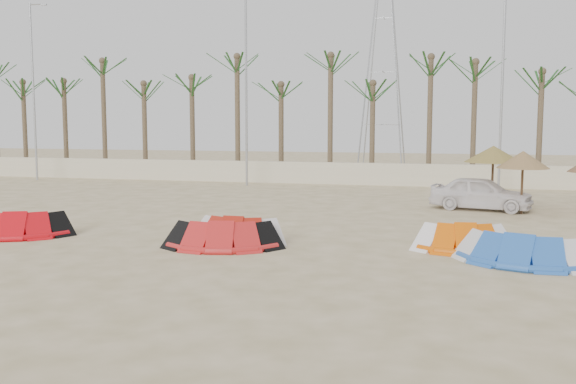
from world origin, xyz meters
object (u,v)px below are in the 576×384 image
(kite_red_left, at_px, (24,223))
(car, at_px, (481,193))
(parasol_mid, at_px, (523,160))
(kite_red_right, at_px, (238,228))
(kite_blue, at_px, (520,247))
(kite_orange, at_px, (464,236))
(parasol_left, at_px, (493,154))
(kite_red_mid, at_px, (226,233))

(kite_red_left, relative_size, car, 0.90)
(parasol_mid, bearing_deg, kite_red_right, -137.48)
(kite_blue, relative_size, parasol_mid, 1.50)
(kite_red_left, xyz_separation_m, kite_orange, (14.08, 1.08, -0.00))
(kite_red_right, xyz_separation_m, car, (7.71, 9.30, 0.30))
(kite_red_right, bearing_deg, parasol_mid, 42.52)
(kite_orange, bearing_deg, parasol_left, 81.90)
(kite_red_mid, xyz_separation_m, kite_blue, (8.35, -0.09, 0.00))
(car, bearing_deg, kite_red_right, 153.83)
(parasol_left, xyz_separation_m, car, (-0.45, -0.32, -1.65))
(kite_red_right, bearing_deg, car, 50.34)
(kite_red_right, bearing_deg, kite_red_left, -174.50)
(kite_red_left, height_order, kite_red_mid, same)
(kite_blue, distance_m, parasol_left, 10.76)
(parasol_mid, bearing_deg, kite_red_mid, -134.95)
(parasol_mid, bearing_deg, kite_blue, -95.95)
(kite_red_left, bearing_deg, car, 33.79)
(kite_orange, height_order, parasol_left, parasol_left)
(parasol_mid, bearing_deg, parasol_left, 133.38)
(parasol_left, relative_size, car, 0.65)
(parasol_left, xyz_separation_m, parasol_mid, (1.08, -1.14, -0.16))
(kite_orange, height_order, kite_blue, same)
(kite_orange, height_order, parasol_mid, parasol_mid)
(kite_orange, relative_size, parasol_mid, 1.18)
(parasol_left, bearing_deg, kite_blue, -89.48)
(kite_blue, xyz_separation_m, parasol_left, (-0.10, 10.59, 1.94))
(kite_orange, distance_m, parasol_mid, 8.62)
(kite_red_right, bearing_deg, parasol_left, 49.68)
(kite_orange, xyz_separation_m, car, (0.86, 8.91, 0.30))
(kite_red_mid, distance_m, kite_orange, 7.06)
(kite_blue, bearing_deg, parasol_left, 90.52)
(kite_red_mid, relative_size, car, 0.87)
(car, bearing_deg, kite_red_mid, 156.01)
(kite_red_left, relative_size, kite_blue, 0.98)
(parasol_left, distance_m, parasol_mid, 1.58)
(kite_red_right, height_order, car, car)
(parasol_left, relative_size, parasol_mid, 1.06)
(kite_orange, bearing_deg, kite_red_right, -176.76)
(kite_orange, bearing_deg, kite_blue, -43.92)
(kite_red_left, bearing_deg, kite_red_mid, -1.45)
(kite_red_left, height_order, parasol_left, parasol_left)
(kite_red_left, distance_m, kite_red_mid, 7.14)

